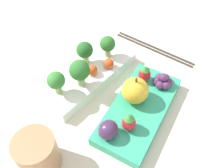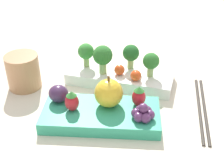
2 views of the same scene
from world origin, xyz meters
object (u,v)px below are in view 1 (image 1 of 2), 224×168
Objects in this scene: bento_box_savoury at (88,74)px; bento_box_fruit at (139,110)px; grape_cluster at (163,81)px; broccoli_floret_2 at (80,71)px; strawberry_1 at (145,74)px; broccoli_floret_1 at (108,44)px; chopsticks_pair at (154,48)px; apple at (136,90)px; cherry_tomato_1 at (92,71)px; cherry_tomato_0 at (109,63)px; strawberry_0 at (129,122)px; plum at (108,130)px; broccoli_floret_3 at (56,81)px; drinking_cup at (37,153)px; broccoli_floret_0 at (85,51)px.

bento_box_savoury is 0.14m from bento_box_fruit.
grape_cluster is at bearing -66.39° from bento_box_savoury.
strawberry_1 is at bearing -46.99° from broccoli_floret_2.
broccoli_floret_2 is at bearing -175.33° from broccoli_floret_1.
apple is at bearing -163.09° from chopsticks_pair.
broccoli_floret_1 reaches higher than cherry_tomato_1.
cherry_tomato_0 reaches higher than bento_box_savoury.
strawberry_1 is (0.11, 0.04, 0.00)m from strawberry_0.
broccoli_floret_1 reaches higher than strawberry_1.
strawberry_1 is at bearing 108.70° from grape_cluster.
strawberry_0 is at bearing -161.21° from chopsticks_pair.
cherry_tomato_1 is 0.15m from plum.
broccoli_floret_3 reaches higher than drinking_cup.
broccoli_floret_2 is 2.82× the size of cherry_tomato_1.
bento_box_fruit is 0.16m from broccoli_floret_1.
apple is 0.21m from drinking_cup.
bento_box_fruit is at bearing -119.32° from broccoli_floret_1.
broccoli_floret_0 reaches higher than strawberry_1.
broccoli_floret_1 is (0.05, -0.03, -0.00)m from broccoli_floret_0.
cherry_tomato_0 is 0.31× the size of drinking_cup.
bento_box_fruit is 3.05× the size of drinking_cup.
apple reaches higher than grape_cluster.
broccoli_floret_3 is 0.21m from grape_cluster.
broccoli_floret_1 is (0.08, 0.13, 0.05)m from bento_box_fruit.
cherry_tomato_0 is 0.37× the size of apple.
broccoli_floret_0 is at bearing 105.06° from strawberry_1.
broccoli_floret_1 is 1.26× the size of grape_cluster.
cherry_tomato_1 is 0.57× the size of strawberry_0.
chopsticks_pair is at bearing 36.11° from grape_cluster.
broccoli_floret_2 reaches higher than cherry_tomato_0.
broccoli_floret_2 reaches higher than plum.
apple is 0.19m from chopsticks_pair.
strawberry_1 is (0.06, -0.10, 0.00)m from cherry_tomato_1.
apple is (-0.06, -0.12, -0.01)m from broccoli_floret_1.
grape_cluster is (0.16, -0.02, -0.01)m from plum.
broccoli_floret_1 is at bearing 60.68° from bento_box_fruit.
broccoli_floret_2 is (-0.10, -0.01, 0.01)m from broccoli_floret_1.
plum reaches higher than cherry_tomato_0.
drinking_cup reaches higher than plum.
plum is at bearing 173.13° from grape_cluster.
broccoli_floret_2 is at bearing 165.32° from chopsticks_pair.
cherry_tomato_1 is at bearing 13.54° from drinking_cup.
bento_box_fruit is 1.06× the size of chopsticks_pair.
bento_box_fruit is 10.00× the size of cherry_tomato_1.
broccoli_floret_0 is at bearing 105.89° from grape_cluster.
broccoli_floret_0 is 0.86× the size of broccoli_floret_2.
broccoli_floret_3 reaches higher than cherry_tomato_0.
broccoli_floret_3 is 0.16m from strawberry_0.
drinking_cup reaches higher than strawberry_0.
bento_box_fruit is 0.17m from broccoli_floret_0.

